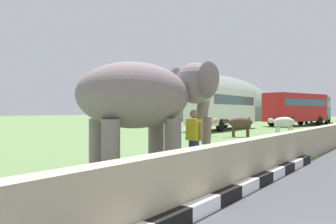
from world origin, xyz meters
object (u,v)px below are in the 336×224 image
at_px(cow_near, 203,123).
at_px(cow_far, 283,122).
at_px(bus_white, 223,106).
at_px(elephant, 148,98).
at_px(bus_red, 296,107).
at_px(cow_mid, 240,123).
at_px(person_handler, 194,136).
at_px(bus_teal, 318,108).

distance_m(cow_near, cow_far, 5.43).
bearing_deg(cow_near, bus_white, 18.02).
distance_m(bus_white, cow_near, 9.02).
relative_size(elephant, cow_far, 2.43).
xyz_separation_m(bus_red, cow_far, (-16.42, -3.50, -1.21)).
xyz_separation_m(cow_near, cow_mid, (1.25, -1.93, 0.00)).
height_order(cow_near, cow_mid, same).
bearing_deg(bus_white, cow_mid, -147.10).
height_order(elephant, bus_red, bus_red).
distance_m(person_handler, bus_white, 21.38).
height_order(elephant, cow_mid, elephant).
xyz_separation_m(bus_teal, cow_mid, (-28.82, -1.25, -1.21)).
relative_size(person_handler, cow_near, 0.92).
height_order(cow_mid, cow_far, same).
relative_size(bus_white, bus_red, 1.01).
xyz_separation_m(bus_red, cow_near, (-20.21, 0.39, -1.21)).
relative_size(cow_near, cow_mid, 1.01).
bearing_deg(cow_far, cow_mid, 142.39).
height_order(elephant, cow_far, elephant).
bearing_deg(bus_red, cow_far, -167.97).
xyz_separation_m(elephant, cow_near, (12.16, 5.10, -1.10)).
relative_size(bus_teal, cow_mid, 5.71).
distance_m(elephant, bus_white, 22.10).
xyz_separation_m(elephant, cow_mid, (13.40, 3.17, -1.10)).
bearing_deg(person_handler, cow_mid, 17.63).
bearing_deg(bus_white, cow_far, -125.31).
bearing_deg(person_handler, cow_far, 7.47).
distance_m(elephant, person_handler, 1.70).
height_order(cow_near, cow_far, same).
relative_size(elephant, bus_white, 0.43).
xyz_separation_m(elephant, person_handler, (1.12, -0.73, -1.05)).
bearing_deg(bus_teal, bus_red, 178.33).
bearing_deg(elephant, cow_mid, 13.31).
distance_m(bus_white, cow_mid, 8.72).
relative_size(elephant, bus_teal, 0.39).
bearing_deg(bus_teal, elephant, -174.02).
xyz_separation_m(elephant, cow_far, (15.94, 1.21, -1.10)).
relative_size(person_handler, bus_white, 0.18).
distance_m(cow_mid, cow_far, 3.21).
height_order(elephant, cow_near, elephant).
distance_m(bus_white, bus_red, 12.13).
distance_m(bus_red, cow_near, 20.25).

